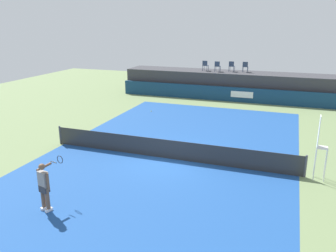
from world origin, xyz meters
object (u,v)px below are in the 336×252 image
umpire_chair (320,143)px  net_post_near (60,135)px  spectator_chair_far_left (205,65)px  spectator_chair_left (217,66)px  tennis_ball (151,111)px  net_post_far (306,166)px  tennis_player (45,185)px  spectator_chair_center (232,66)px  spectator_chair_right (245,66)px

umpire_chair → net_post_near: size_ratio=2.76×
spectator_chair_far_left → net_post_near: bearing=-105.5°
spectator_chair_left → tennis_ball: spectator_chair_left is taller
spectator_chair_far_left → net_post_far: size_ratio=0.89×
tennis_ball → spectator_chair_left: bearing=63.8°
spectator_chair_left → umpire_chair: spectator_chair_left is taller
spectator_chair_left → net_post_near: spectator_chair_left is taller
spectator_chair_far_left → spectator_chair_left: bearing=-8.9°
umpire_chair → net_post_far: 1.17m
tennis_player → spectator_chair_center: bearing=82.8°
spectator_chair_center → net_post_far: 16.67m
tennis_ball → spectator_chair_far_left: bearing=72.2°
spectator_chair_center → tennis_player: spectator_chair_center is taller
spectator_chair_left → net_post_near: (-5.34, -14.99, -2.19)m
spectator_chair_left → net_post_far: spectator_chair_left is taller
umpire_chair → tennis_ball: 13.66m
spectator_chair_right → tennis_player: (-3.84, -21.43, -1.73)m
spectator_chair_far_left → umpire_chair: bearing=-60.4°
net_post_far → tennis_player: (-8.60, -5.93, 0.46)m
spectator_chair_far_left → tennis_ball: spectator_chair_far_left is taller
spectator_chair_center → net_post_near: bearing=-112.8°
spectator_chair_left → spectator_chair_right: bearing=12.4°
net_post_far → umpire_chair: bearing=0.4°
spectator_chair_left → spectator_chair_right: size_ratio=1.00×
net_post_near → net_post_far: same height
tennis_ball → umpire_chair: bearing=-36.7°
tennis_player → net_post_near: bearing=122.6°
spectator_chair_right → tennis_ball: size_ratio=13.06×
spectator_chair_right → spectator_chair_center: bearing=-176.6°
spectator_chair_far_left → net_post_far: 17.37m
spectator_chair_far_left → net_post_far: spectator_chair_far_left is taller
umpire_chair → net_post_far: size_ratio=2.76×
net_post_far → tennis_ball: (-10.45, 8.11, -0.46)m
spectator_chair_center → tennis_player: bearing=-97.2°
tennis_ball → tennis_player: bearing=-82.5°
net_post_near → tennis_ball: bearing=76.5°
net_post_far → tennis_player: bearing=-145.4°
spectator_chair_left → spectator_chair_center: bearing=20.9°
spectator_chair_far_left → spectator_chair_left: same height
spectator_chair_right → net_post_near: (-7.64, -15.50, -2.19)m
spectator_chair_center → umpire_chair: spectator_chair_center is taller
spectator_chair_left → spectator_chair_far_left: bearing=171.1°
umpire_chair → tennis_player: size_ratio=1.56×
net_post_near → spectator_chair_far_left: bearing=74.5°
spectator_chair_right → net_post_near: bearing=-116.2°
spectator_chair_center → net_post_far: bearing=-69.0°
spectator_chair_right → tennis_ball: spectator_chair_right is taller
spectator_chair_center → spectator_chair_right: same height
spectator_chair_far_left → net_post_far: bearing=-61.7°
umpire_chair → tennis_player: bearing=-146.7°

